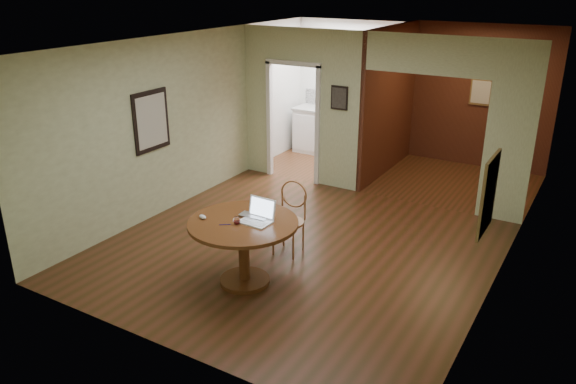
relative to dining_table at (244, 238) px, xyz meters
The scene contains 11 objects.
floor 1.21m from the dining_table, 83.39° to the left, with size 5.00×5.00×0.00m, color #402912.
room_shell 4.21m from the dining_table, 94.82° to the left, with size 5.20×7.50×5.00m.
dining_table is the anchor object (origin of this frame).
chair 1.02m from the dining_table, 87.09° to the left, with size 0.44×0.44×0.99m.
open_laptop 0.33m from the dining_table, 38.21° to the left, with size 0.37×0.33×0.26m.
closed_laptop 0.25m from the dining_table, 64.50° to the left, with size 0.37×0.24×0.03m, color silver.
mouse 0.55m from the dining_table, 158.85° to the right, with size 0.11×0.06×0.05m, color white.
wine_glass 0.28m from the dining_table, 101.84° to the right, with size 0.09×0.09×0.10m, color white, non-canonical shape.
pen 0.31m from the dining_table, 123.86° to the right, with size 0.01×0.01×0.13m, color #0D0C5A.
kitchen_cabinet 5.38m from the dining_table, 103.22° to the left, with size 2.06×0.60×0.94m.
grocery_bag 5.32m from the dining_table, 98.85° to the left, with size 0.33×0.28×0.33m, color beige.
Camera 1 is at (3.41, -5.93, 3.53)m, focal length 35.00 mm.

